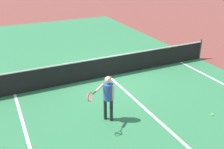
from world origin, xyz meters
TOP-DOWN VIEW (x-y plane):
  - ground_plane at (0.00, 0.00)m, footprint 60.00×60.00m
  - court_surface_inbounds at (0.00, 0.00)m, footprint 10.62×24.40m
  - line_center_service at (0.00, -3.20)m, footprint 0.10×6.40m
  - net at (0.00, 0.00)m, footprint 10.78×0.09m
  - player_near at (-1.51, -3.20)m, footprint 1.05×0.71m
  - tennis_ball_mid_court at (1.86, -4.49)m, footprint 0.07×0.07m
  - tennis_ball_near_net at (-0.93, -1.60)m, footprint 0.07×0.07m

SIDE VIEW (x-z plane):
  - ground_plane at x=0.00m, z-range 0.00..0.00m
  - court_surface_inbounds at x=0.00m, z-range 0.00..0.00m
  - line_center_service at x=0.00m, z-range 0.00..0.01m
  - tennis_ball_mid_court at x=1.86m, z-range 0.00..0.07m
  - tennis_ball_near_net at x=-0.93m, z-range 0.00..0.07m
  - net at x=0.00m, z-range -0.04..1.03m
  - player_near at x=-1.51m, z-range 0.19..1.78m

